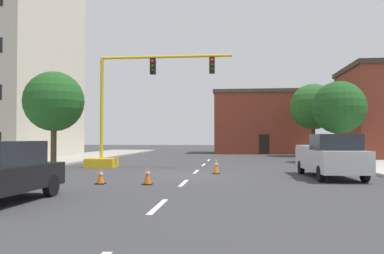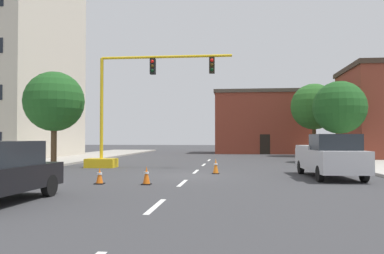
{
  "view_description": "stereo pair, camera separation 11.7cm",
  "coord_description": "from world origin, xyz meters",
  "px_view_note": "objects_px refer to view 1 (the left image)",
  "views": [
    {
      "loc": [
        2.01,
        -19.1,
        1.84
      ],
      "look_at": [
        -0.64,
        6.46,
        2.52
      ],
      "focal_mm": 37.51,
      "sensor_mm": 36.0,
      "label": 1
    },
    {
      "loc": [
        2.12,
        -19.09,
        1.84
      ],
      "look_at": [
        -0.64,
        6.46,
        2.52
      ],
      "focal_mm": 37.51,
      "sensor_mm": 36.0,
      "label": 2
    }
  ],
  "objects_px": {
    "traffic_cone_roadside_b": "(216,166)",
    "traffic_cone_roadside_c": "(101,176)",
    "tree_right_far": "(313,107)",
    "pickup_truck_silver": "(330,156)",
    "traffic_cone_roadside_a": "(148,176)",
    "tree_left_near": "(54,102)",
    "tree_right_mid": "(339,108)",
    "traffic_signal_gantry": "(119,131)"
  },
  "relations": [
    {
      "from": "traffic_cone_roadside_b",
      "to": "traffic_cone_roadside_c",
      "type": "bearing_deg",
      "value": -131.26
    },
    {
      "from": "tree_right_far",
      "to": "pickup_truck_silver",
      "type": "height_order",
      "value": "tree_right_far"
    },
    {
      "from": "traffic_cone_roadside_a",
      "to": "tree_left_near",
      "type": "bearing_deg",
      "value": 132.14
    },
    {
      "from": "pickup_truck_silver",
      "to": "traffic_cone_roadside_b",
      "type": "bearing_deg",
      "value": 164.79
    },
    {
      "from": "traffic_cone_roadside_c",
      "to": "pickup_truck_silver",
      "type": "bearing_deg",
      "value": 20.11
    },
    {
      "from": "traffic_cone_roadside_a",
      "to": "traffic_cone_roadside_c",
      "type": "xyz_separation_m",
      "value": [
        -1.89,
        0.01,
        -0.04
      ]
    },
    {
      "from": "tree_left_near",
      "to": "tree_right_far",
      "type": "height_order",
      "value": "tree_right_far"
    },
    {
      "from": "tree_right_mid",
      "to": "tree_right_far",
      "type": "xyz_separation_m",
      "value": [
        0.05,
        9.92,
        0.82
      ]
    },
    {
      "from": "pickup_truck_silver",
      "to": "traffic_cone_roadside_a",
      "type": "distance_m",
      "value": 8.54
    },
    {
      "from": "traffic_signal_gantry",
      "to": "traffic_cone_roadside_a",
      "type": "height_order",
      "value": "traffic_signal_gantry"
    },
    {
      "from": "tree_right_mid",
      "to": "traffic_cone_roadside_b",
      "type": "relative_size",
      "value": 7.76
    },
    {
      "from": "traffic_cone_roadside_b",
      "to": "tree_left_near",
      "type": "bearing_deg",
      "value": 160.03
    },
    {
      "from": "tree_right_far",
      "to": "tree_left_near",
      "type": "bearing_deg",
      "value": -139.76
    },
    {
      "from": "tree_right_mid",
      "to": "tree_left_near",
      "type": "distance_m",
      "value": 19.98
    },
    {
      "from": "pickup_truck_silver",
      "to": "traffic_cone_roadside_a",
      "type": "bearing_deg",
      "value": -155.48
    },
    {
      "from": "traffic_cone_roadside_a",
      "to": "traffic_cone_roadside_c",
      "type": "relative_size",
      "value": 1.13
    },
    {
      "from": "traffic_cone_roadside_c",
      "to": "tree_left_near",
      "type": "bearing_deg",
      "value": 124.56
    },
    {
      "from": "tree_left_near",
      "to": "pickup_truck_silver",
      "type": "relative_size",
      "value": 1.09
    },
    {
      "from": "traffic_cone_roadside_a",
      "to": "tree_right_far",
      "type": "bearing_deg",
      "value": 65.88
    },
    {
      "from": "traffic_signal_gantry",
      "to": "tree_left_near",
      "type": "distance_m",
      "value": 4.69
    },
    {
      "from": "tree_left_near",
      "to": "traffic_cone_roadside_c",
      "type": "xyz_separation_m",
      "value": [
        6.02,
        -8.74,
        -3.79
      ]
    },
    {
      "from": "pickup_truck_silver",
      "to": "traffic_cone_roadside_c",
      "type": "bearing_deg",
      "value": -159.89
    },
    {
      "from": "tree_left_near",
      "to": "traffic_cone_roadside_b",
      "type": "xyz_separation_m",
      "value": [
        10.38,
        -3.77,
        -3.72
      ]
    },
    {
      "from": "tree_right_mid",
      "to": "traffic_cone_roadside_c",
      "type": "distance_m",
      "value": 20.13
    },
    {
      "from": "tree_right_far",
      "to": "traffic_cone_roadside_a",
      "type": "distance_m",
      "value": 27.61
    },
    {
      "from": "tree_left_near",
      "to": "traffic_cone_roadside_b",
      "type": "relative_size",
      "value": 7.78
    },
    {
      "from": "traffic_signal_gantry",
      "to": "tree_right_mid",
      "type": "distance_m",
      "value": 16.14
    },
    {
      "from": "tree_left_near",
      "to": "traffic_cone_roadside_c",
      "type": "relative_size",
      "value": 9.37
    },
    {
      "from": "tree_right_mid",
      "to": "tree_left_near",
      "type": "bearing_deg",
      "value": -161.92
    },
    {
      "from": "pickup_truck_silver",
      "to": "traffic_cone_roadside_c",
      "type": "relative_size",
      "value": 8.57
    },
    {
      "from": "tree_right_mid",
      "to": "tree_right_far",
      "type": "bearing_deg",
      "value": 89.71
    },
    {
      "from": "traffic_cone_roadside_b",
      "to": "traffic_signal_gantry",
      "type": "bearing_deg",
      "value": 149.71
    },
    {
      "from": "traffic_cone_roadside_b",
      "to": "tree_right_mid",
      "type": "bearing_deg",
      "value": 49.17
    },
    {
      "from": "tree_right_mid",
      "to": "tree_left_near",
      "type": "relative_size",
      "value": 1.0
    },
    {
      "from": "traffic_signal_gantry",
      "to": "tree_right_far",
      "type": "relative_size",
      "value": 1.25
    },
    {
      "from": "tree_right_far",
      "to": "traffic_cone_roadside_b",
      "type": "bearing_deg",
      "value": -113.55
    },
    {
      "from": "traffic_signal_gantry",
      "to": "traffic_cone_roadside_c",
      "type": "height_order",
      "value": "traffic_signal_gantry"
    },
    {
      "from": "tree_right_mid",
      "to": "traffic_cone_roadside_c",
      "type": "relative_size",
      "value": 9.35
    },
    {
      "from": "traffic_signal_gantry",
      "to": "tree_right_mid",
      "type": "relative_size",
      "value": 1.49
    },
    {
      "from": "tree_left_near",
      "to": "traffic_cone_roadside_a",
      "type": "xyz_separation_m",
      "value": [
        7.91,
        -8.74,
        -3.75
      ]
    },
    {
      "from": "tree_right_mid",
      "to": "traffic_cone_roadside_c",
      "type": "bearing_deg",
      "value": -130.98
    },
    {
      "from": "tree_right_far",
      "to": "traffic_cone_roadside_c",
      "type": "height_order",
      "value": "tree_right_far"
    }
  ]
}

